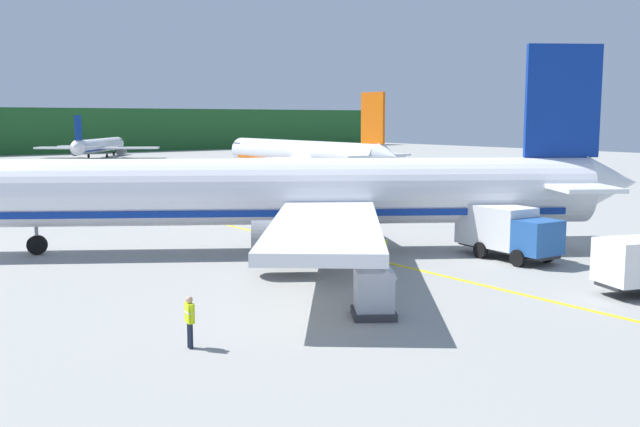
{
  "coord_description": "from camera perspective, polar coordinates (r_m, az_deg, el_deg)",
  "views": [
    {
      "loc": [
        -34.15,
        -15.72,
        7.66
      ],
      "look_at": [
        -12.59,
        12.85,
        2.92
      ],
      "focal_mm": 40.4,
      "sensor_mm": 36.0,
      "label": 1
    }
  ],
  "objects": [
    {
      "name": "airliner_foreground",
      "position": [
        41.32,
        -2.51,
        1.61
      ],
      "size": [
        36.7,
        31.24,
        11.9
      ],
      "color": "white",
      "rests_on": "ground"
    },
    {
      "name": "ground",
      "position": [
        72.71,
        -8.8,
        1.33
      ],
      "size": [
        240.0,
        320.0,
        0.2
      ],
      "primitive_type": "cube",
      "color": "#999993"
    },
    {
      "name": "airliner_far_taxiway",
      "position": [
        147.44,
        -17.14,
        5.15
      ],
      "size": [
        20.75,
        24.24,
        8.23
      ],
      "color": "white",
      "rests_on": "ground"
    },
    {
      "name": "airliner_mid_apron",
      "position": [
        93.86,
        -1.32,
        4.71
      ],
      "size": [
        30.86,
        37.11,
        10.59
      ],
      "color": "silver",
      "rests_on": "ground"
    },
    {
      "name": "service_truck_baggage",
      "position": [
        40.7,
        14.53,
        -1.28
      ],
      "size": [
        2.8,
        6.2,
        2.87
      ],
      "color": "#2659A5",
      "rests_on": "ground"
    },
    {
      "name": "crew_marshaller",
      "position": [
        24.65,
        -10.29,
        -8.11
      ],
      "size": [
        0.29,
        0.62,
        1.79
      ],
      "color": "#191E33",
      "rests_on": "ground"
    },
    {
      "name": "crew_loader_left",
      "position": [
        37.12,
        4.85,
        -2.8
      ],
      "size": [
        0.51,
        0.46,
        1.71
      ],
      "color": "#191E33",
      "rests_on": "ground"
    },
    {
      "name": "apron_guide_line",
      "position": [
        39.57,
        4.17,
        -3.63
      ],
      "size": [
        0.3,
        60.0,
        0.01
      ],
      "primitive_type": "cube",
      "color": "yellow",
      "rests_on": "ground"
    },
    {
      "name": "cargo_container_near",
      "position": [
        28.06,
        4.34,
        -6.32
      ],
      "size": [
        2.28,
        2.28,
        1.99
      ],
      "color": "#333338",
      "rests_on": "ground"
    }
  ]
}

